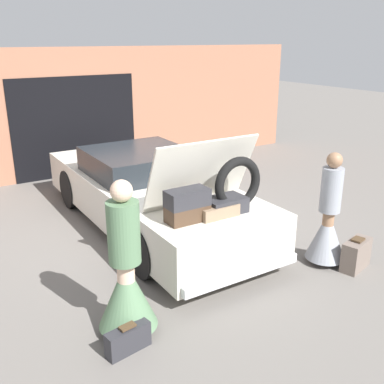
% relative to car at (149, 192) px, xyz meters
% --- Properties ---
extents(ground_plane, '(40.00, 40.00, 0.00)m').
position_rel_car_xyz_m(ground_plane, '(-0.00, 0.03, -0.59)').
color(ground_plane, slate).
extents(garage_wall_back, '(12.00, 0.14, 2.80)m').
position_rel_car_xyz_m(garage_wall_back, '(-0.00, 3.59, 0.80)').
color(garage_wall_back, '#9E664C').
rests_on(garage_wall_back, ground_plane).
extents(car, '(1.83, 5.05, 1.79)m').
position_rel_car_xyz_m(car, '(0.00, 0.00, 0.00)').
color(car, silver).
rests_on(car, ground_plane).
extents(person_left, '(0.63, 0.63, 1.70)m').
position_rel_car_xyz_m(person_left, '(-1.49, -2.43, 0.02)').
color(person_left, beige).
rests_on(person_left, ground_plane).
extents(person_right, '(0.54, 0.54, 1.58)m').
position_rel_car_xyz_m(person_right, '(1.49, -2.46, -0.02)').
color(person_right, '#997051').
rests_on(person_right, ground_plane).
extents(suitcase_beside_left_person, '(0.49, 0.22, 0.30)m').
position_rel_car_xyz_m(suitcase_beside_left_person, '(-1.63, -2.73, -0.45)').
color(suitcase_beside_left_person, '#2D2D33').
rests_on(suitcase_beside_left_person, ground_plane).
extents(suitcase_beside_right_person, '(0.54, 0.34, 0.44)m').
position_rel_car_xyz_m(suitcase_beside_right_person, '(1.70, -2.80, -0.38)').
color(suitcase_beside_right_person, '#75665B').
rests_on(suitcase_beside_right_person, ground_plane).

